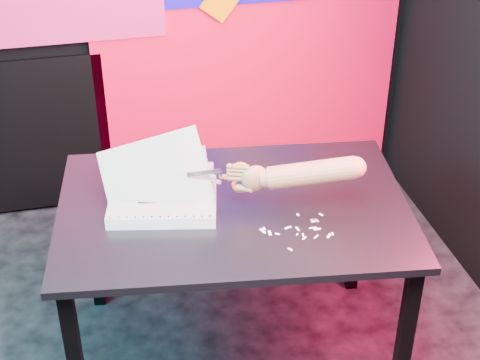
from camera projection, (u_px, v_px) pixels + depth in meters
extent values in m
cube|color=red|center=(249.00, 45.00, 3.76)|extent=(1.60, 0.02, 1.60)
cube|color=black|center=(92.00, 239.00, 3.18)|extent=(0.06, 0.06, 0.72)
cube|color=black|center=(404.00, 343.00, 2.65)|extent=(0.06, 0.06, 0.72)
cube|color=black|center=(357.00, 224.00, 3.28)|extent=(0.06, 0.06, 0.72)
cube|color=black|center=(234.00, 209.00, 2.72)|extent=(1.39, 1.02, 0.03)
cube|color=silver|center=(163.00, 202.00, 2.69)|extent=(0.44, 0.36, 0.05)
cube|color=silver|center=(163.00, 196.00, 2.67)|extent=(0.43, 0.36, 0.00)
cube|color=silver|center=(163.00, 195.00, 2.67)|extent=(0.42, 0.34, 0.12)
cube|color=silver|center=(159.00, 188.00, 2.67)|extent=(0.38, 0.30, 0.20)
cube|color=silver|center=(155.00, 175.00, 2.66)|extent=(0.40, 0.23, 0.29)
cylinder|color=black|center=(110.00, 217.00, 2.56)|extent=(0.01, 0.01, 0.00)
cylinder|color=black|center=(118.00, 217.00, 2.56)|extent=(0.01, 0.01, 0.00)
cylinder|color=black|center=(127.00, 217.00, 2.56)|extent=(0.01, 0.01, 0.00)
cylinder|color=black|center=(135.00, 217.00, 2.56)|extent=(0.01, 0.01, 0.00)
cylinder|color=black|center=(143.00, 217.00, 2.56)|extent=(0.01, 0.01, 0.00)
cylinder|color=black|center=(152.00, 217.00, 2.56)|extent=(0.01, 0.01, 0.00)
cylinder|color=black|center=(160.00, 217.00, 2.56)|extent=(0.01, 0.01, 0.00)
cylinder|color=black|center=(169.00, 217.00, 2.56)|extent=(0.01, 0.01, 0.00)
cylinder|color=black|center=(177.00, 216.00, 2.57)|extent=(0.01, 0.01, 0.00)
cylinder|color=black|center=(185.00, 216.00, 2.57)|extent=(0.01, 0.01, 0.00)
cylinder|color=black|center=(194.00, 216.00, 2.57)|extent=(0.01, 0.01, 0.00)
cylinder|color=black|center=(202.00, 216.00, 2.57)|extent=(0.01, 0.01, 0.00)
cylinder|color=black|center=(210.00, 216.00, 2.57)|extent=(0.01, 0.01, 0.00)
cylinder|color=black|center=(119.00, 178.00, 2.78)|extent=(0.01, 0.01, 0.00)
cylinder|color=black|center=(126.00, 177.00, 2.78)|extent=(0.01, 0.01, 0.00)
cylinder|color=black|center=(134.00, 177.00, 2.78)|extent=(0.01, 0.01, 0.00)
cylinder|color=black|center=(142.00, 177.00, 2.78)|extent=(0.01, 0.01, 0.00)
cylinder|color=black|center=(149.00, 177.00, 2.78)|extent=(0.01, 0.01, 0.00)
cylinder|color=black|center=(157.00, 177.00, 2.78)|extent=(0.01, 0.01, 0.00)
cylinder|color=black|center=(165.00, 177.00, 2.78)|extent=(0.01, 0.01, 0.00)
cylinder|color=black|center=(173.00, 177.00, 2.79)|extent=(0.01, 0.01, 0.00)
cylinder|color=black|center=(180.00, 177.00, 2.79)|extent=(0.01, 0.01, 0.00)
cylinder|color=black|center=(188.00, 177.00, 2.79)|extent=(0.01, 0.01, 0.00)
cylinder|color=black|center=(196.00, 177.00, 2.79)|extent=(0.01, 0.01, 0.00)
cylinder|color=black|center=(203.00, 176.00, 2.79)|extent=(0.01, 0.01, 0.00)
cylinder|color=black|center=(211.00, 176.00, 2.79)|extent=(0.01, 0.01, 0.00)
cube|color=black|center=(139.00, 189.00, 2.72)|extent=(0.07, 0.03, 0.00)
cube|color=black|center=(169.00, 191.00, 2.70)|extent=(0.05, 0.02, 0.00)
cube|color=black|center=(151.00, 202.00, 2.64)|extent=(0.09, 0.03, 0.00)
cube|color=#AAADB3|center=(204.00, 173.00, 2.62)|extent=(0.12, 0.04, 0.04)
cube|color=#AAADB3|center=(204.00, 178.00, 2.64)|extent=(0.12, 0.04, 0.04)
cylinder|color=#AAADB3|center=(221.00, 176.00, 2.62)|extent=(0.02, 0.01, 0.01)
cube|color=#FA5418|center=(227.00, 178.00, 2.62)|extent=(0.05, 0.02, 0.02)
cube|color=#FA5418|center=(227.00, 176.00, 2.62)|extent=(0.05, 0.02, 0.02)
torus|color=#FA5418|center=(241.00, 170.00, 2.60)|extent=(0.07, 0.03, 0.07)
torus|color=#FA5418|center=(241.00, 185.00, 2.63)|extent=(0.07, 0.03, 0.07)
ellipsoid|color=#995F46|center=(255.00, 178.00, 2.61)|extent=(0.10, 0.06, 0.10)
cylinder|color=#995F46|center=(241.00, 179.00, 2.62)|extent=(0.08, 0.04, 0.02)
cylinder|color=#995F46|center=(241.00, 174.00, 2.61)|extent=(0.07, 0.04, 0.02)
cylinder|color=#995F46|center=(241.00, 170.00, 2.60)|extent=(0.07, 0.04, 0.02)
cylinder|color=#995F46|center=(241.00, 167.00, 2.59)|extent=(0.06, 0.04, 0.02)
cylinder|color=#995F46|center=(245.00, 188.00, 2.63)|extent=(0.07, 0.06, 0.03)
cylinder|color=#995F46|center=(269.00, 178.00, 2.61)|extent=(0.08, 0.08, 0.07)
cylinder|color=#995F46|center=(311.00, 173.00, 2.57)|extent=(0.33, 0.18, 0.15)
sphere|color=#995F46|center=(355.00, 168.00, 2.54)|extent=(0.08, 0.08, 0.08)
cube|color=white|center=(303.00, 235.00, 2.55)|extent=(0.01, 0.02, 0.00)
cube|color=white|center=(277.00, 234.00, 2.56)|extent=(0.02, 0.01, 0.00)
cube|color=white|center=(297.00, 234.00, 2.56)|extent=(0.01, 0.01, 0.00)
cube|color=white|center=(321.00, 214.00, 2.66)|extent=(0.02, 0.02, 0.00)
cube|color=white|center=(262.00, 229.00, 2.58)|extent=(0.01, 0.01, 0.00)
cube|color=white|center=(312.00, 221.00, 2.62)|extent=(0.01, 0.02, 0.00)
cube|color=white|center=(313.00, 221.00, 2.62)|extent=(0.02, 0.02, 0.00)
cube|color=white|center=(317.00, 229.00, 2.58)|extent=(0.03, 0.01, 0.00)
cube|color=white|center=(316.00, 237.00, 2.54)|extent=(0.02, 0.02, 0.00)
cube|color=white|center=(298.00, 215.00, 2.66)|extent=(0.01, 0.01, 0.00)
cube|color=white|center=(290.00, 249.00, 2.48)|extent=(0.02, 0.02, 0.00)
cube|color=white|center=(298.00, 229.00, 2.58)|extent=(0.01, 0.02, 0.00)
cube|color=white|center=(317.00, 220.00, 2.63)|extent=(0.01, 0.02, 0.00)
cube|color=white|center=(288.00, 228.00, 2.59)|extent=(0.03, 0.02, 0.00)
cube|color=white|center=(265.00, 229.00, 2.58)|extent=(0.01, 0.02, 0.00)
cube|color=white|center=(333.00, 234.00, 2.56)|extent=(0.01, 0.02, 0.00)
cube|color=white|center=(313.00, 228.00, 2.59)|extent=(0.03, 0.01, 0.00)
cube|color=white|center=(263.00, 231.00, 2.57)|extent=(0.02, 0.03, 0.00)
cube|color=white|center=(329.00, 236.00, 2.55)|extent=(0.02, 0.03, 0.00)
cube|color=white|center=(304.00, 238.00, 2.54)|extent=(0.02, 0.02, 0.00)
cube|color=white|center=(270.00, 233.00, 2.56)|extent=(0.01, 0.03, 0.00)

